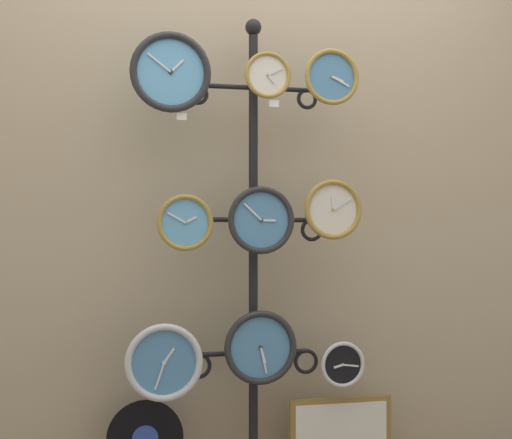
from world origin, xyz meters
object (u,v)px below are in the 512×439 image
clock_middle_right (333,209)px  picture_frame (341,431)px  clock_middle_left (185,223)px  clock_bottom_center (260,347)px  clock_bottom_left (164,362)px  clock_top_left (171,72)px  vinyl_record (145,438)px  clock_top_right (331,77)px  clock_top_center (268,75)px  display_stand (253,344)px  clock_bottom_right (342,364)px  clock_middle_center (261,220)px

clock_middle_right → picture_frame: clock_middle_right is taller
clock_middle_left → clock_bottom_center: size_ratio=0.75×
clock_bottom_left → clock_bottom_center: 0.39m
clock_bottom_center → clock_top_left: bearing=179.7°
clock_top_left → clock_bottom_center: (0.36, -0.00, -1.08)m
clock_top_left → vinyl_record: bearing=138.8°
clock_top_left → clock_bottom_left: 1.12m
clock_top_left → clock_bottom_center: clock_top_left is taller
clock_top_right → clock_bottom_center: 1.13m
clock_middle_right → picture_frame: 0.92m
clock_top_center → clock_bottom_left: 1.20m
display_stand → picture_frame: bearing=-6.2°
display_stand → clock_top_left: 1.14m
clock_bottom_center → picture_frame: size_ratio=0.67×
display_stand → clock_bottom_right: bearing=-15.2°
clock_top_center → clock_bottom_left: (-0.41, -0.02, -1.13)m
clock_middle_right → clock_middle_center: bearing=180.0°
clock_top_right → clock_middle_right: bearing=45.4°
clock_top_right → vinyl_record: size_ratio=0.77×
clock_top_right → clock_middle_center: 0.65m
clock_bottom_center → clock_middle_left: bearing=-178.9°
vinyl_record → picture_frame: bearing=-2.0°
clock_top_left → clock_bottom_right: bearing=-0.6°
clock_bottom_left → clock_top_center: bearing=2.7°
picture_frame → clock_middle_center: bearing=-169.4°
clock_middle_center → vinyl_record: clock_middle_center is taller
clock_top_left → clock_middle_left: 0.59m
clock_bottom_left → clock_middle_center: bearing=0.8°
clock_middle_right → clock_bottom_left: 0.90m
display_stand → clock_top_left: (-0.35, -0.09, 1.08)m
display_stand → clock_bottom_center: 0.09m
clock_middle_center → clock_bottom_center: clock_middle_center is taller
clock_top_center → clock_middle_left: 0.68m
display_stand → clock_middle_right: 0.64m
clock_top_right → vinyl_record: bearing=172.1°
picture_frame → clock_middle_left: bearing=-175.1°
clock_middle_right → clock_bottom_center: clock_middle_right is taller
display_stand → clock_top_right: bearing=-20.6°
clock_middle_right → clock_bottom_left: size_ratio=0.82×
clock_bottom_left → vinyl_record: (-0.06, 0.10, -0.31)m
clock_middle_left → picture_frame: (0.66, 0.06, -0.86)m
clock_top_right → clock_bottom_center: clock_top_right is taller
clock_top_left → clock_middle_right: size_ratio=1.30×
clock_bottom_center → clock_bottom_right: size_ratio=1.57×
clock_middle_center → vinyl_record: size_ratio=0.89×
clock_bottom_right → picture_frame: (0.01, 0.06, -0.29)m
clock_bottom_center → vinyl_record: bearing=170.0°
clock_middle_left → clock_bottom_right: size_ratio=1.18×
clock_middle_left → clock_bottom_right: bearing=0.0°
display_stand → clock_top_center: (0.04, -0.09, 1.09)m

